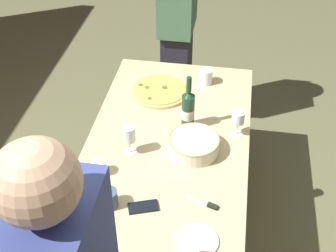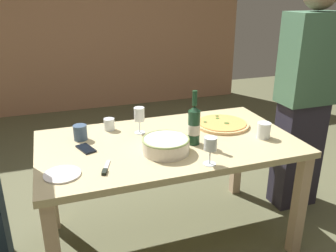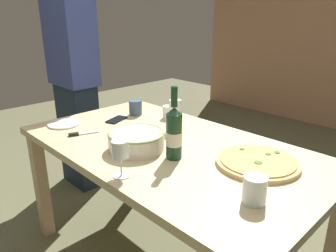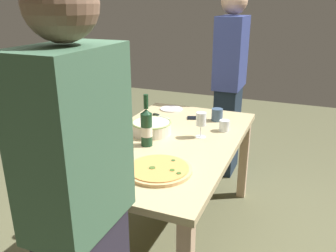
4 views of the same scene
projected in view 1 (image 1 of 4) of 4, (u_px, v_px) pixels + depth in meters
The scene contains 14 objects.
ground_plane at pixel (168, 225), 3.07m from camera, with size 8.00×8.00×0.00m, color #5D5E41.
dining_table at pixel (168, 152), 2.66m from camera, with size 1.60×0.90×0.75m.
pizza at pixel (160, 91), 2.94m from camera, with size 0.37×0.37×0.03m.
serving_bowl at pixel (194, 144), 2.50m from camera, with size 0.28×0.28×0.09m.
wine_bottle at pixel (188, 109), 2.61m from camera, with size 0.07×0.07×0.34m.
wine_glass_near_pizza at pixel (238, 119), 2.56m from camera, with size 0.07×0.07×0.16m.
wine_glass_by_bottle at pixel (129, 135), 2.44m from camera, with size 0.07×0.07×0.18m.
cup_amber at pixel (99, 168), 2.37m from camera, with size 0.07×0.07×0.08m, color white.
cup_ceramic at pixel (206, 76), 3.00m from camera, with size 0.09×0.09×0.10m, color white.
cup_spare at pixel (109, 199), 2.20m from camera, with size 0.09×0.09×0.10m, color #3D5571.
side_plate at pixel (197, 241), 2.06m from camera, with size 0.19×0.19×0.01m, color white.
cell_phone at pixel (143, 207), 2.21m from camera, with size 0.07×0.14×0.01m, color black.
pizza_knife at pixel (206, 204), 2.23m from camera, with size 0.07×0.16×0.02m.
person_host at pixel (177, 24), 3.37m from camera, with size 0.40×0.24×1.74m.
Camera 1 is at (-1.93, -0.31, 2.46)m, focal length 49.67 mm.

